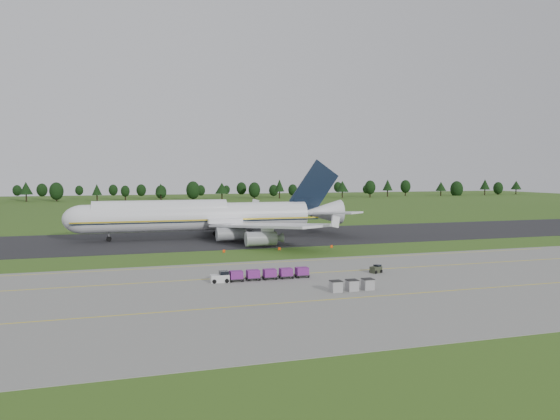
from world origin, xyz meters
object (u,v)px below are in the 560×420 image
object	(u,v)px
baggage_train	(259,274)
edge_markers	(279,249)
utility_cart	(376,270)
uld_row	(352,285)
aircraft	(205,216)

from	to	relation	value
baggage_train	edge_markers	size ratio (longest dim) A/B	0.63
utility_cart	uld_row	distance (m)	14.51
baggage_train	utility_cart	world-z (taller)	baggage_train
edge_markers	baggage_train	bearing A→B (deg)	-112.60
utility_cart	baggage_train	bearing A→B (deg)	-179.92
uld_row	edge_markers	xyz separation A→B (m)	(2.07, 40.70, -0.56)
edge_markers	uld_row	bearing A→B (deg)	-92.91
aircraft	baggage_train	distance (m)	54.87
aircraft	baggage_train	size ratio (longest dim) A/B	4.54
utility_cart	uld_row	xyz separation A→B (m)	(-9.34, -11.09, 0.27)
baggage_train	edge_markers	xyz separation A→B (m)	(12.33, 29.63, -0.63)
aircraft	utility_cart	xyz separation A→B (m)	(18.86, -54.64, -5.05)
aircraft	uld_row	world-z (taller)	aircraft
utility_cart	edge_markers	world-z (taller)	utility_cart
baggage_train	uld_row	world-z (taller)	baggage_train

